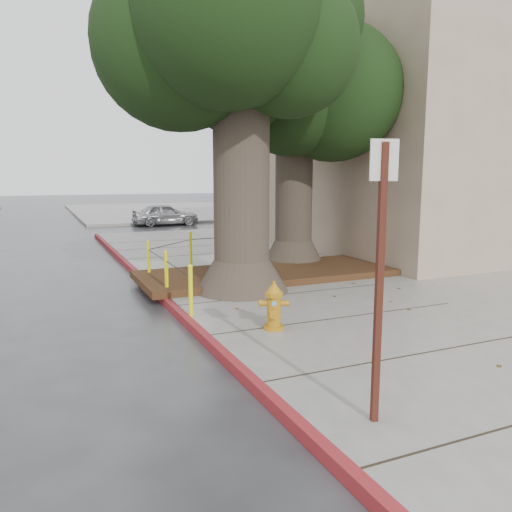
{
  "coord_description": "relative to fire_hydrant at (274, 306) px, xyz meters",
  "views": [
    {
      "loc": [
        -4.34,
        -7.24,
        2.63
      ],
      "look_at": [
        -0.47,
        1.54,
        1.1
      ],
      "focal_mm": 35.0,
      "sensor_mm": 36.0,
      "label": 1
    }
  ],
  "objects": [
    {
      "name": "bollard_ring",
      "position": [
        0.02,
        4.51,
        0.12
      ],
      "size": [
        3.79,
        5.39,
        0.95
      ],
      "color": "yellow",
      "rests_on": "sidewalk_main"
    },
    {
      "name": "tree_far",
      "position": [
        3.53,
        5.46,
        4.48
      ],
      "size": [
        4.5,
        3.8,
        7.17
      ],
      "color": "#4C3F33",
      "rests_on": "sidewalk_main"
    },
    {
      "name": "ground",
      "position": [
        0.89,
        0.13,
        -0.54
      ],
      "size": [
        140.0,
        140.0,
        0.0
      ],
      "primitive_type": "plane",
      "color": "#28282B",
      "rests_on": "ground"
    },
    {
      "name": "signpost",
      "position": [
        -0.41,
        -3.21,
        1.21
      ],
      "size": [
        0.28,
        0.09,
        2.83
      ],
      "rotation": [
        0.0,
        0.0,
        -0.26
      ],
      "color": "#471911",
      "rests_on": "sidewalk_main"
    },
    {
      "name": "planter_bed",
      "position": [
        1.79,
        4.03,
        -0.31
      ],
      "size": [
        6.4,
        2.6,
        0.16
      ],
      "primitive_type": "cube",
      "color": "black",
      "rests_on": "sidewalk_main"
    },
    {
      "name": "building_side_grey",
      "position": [
        22.89,
        32.13,
        5.46
      ],
      "size": [
        12.0,
        14.0,
        12.0
      ],
      "primitive_type": "cube",
      "color": "slate",
      "rests_on": "ground"
    },
    {
      "name": "sidewalk_main",
      "position": [
        6.89,
        2.63,
        -0.47
      ],
      "size": [
        16.0,
        26.0,
        0.15
      ],
      "primitive_type": "cube",
      "color": "slate",
      "rests_on": "ground"
    },
    {
      "name": "building_corner",
      "position": [
        10.89,
        8.63,
        4.46
      ],
      "size": [
        12.0,
        13.0,
        10.0
      ],
      "primitive_type": "cube",
      "color": "tan",
      "rests_on": "ground"
    },
    {
      "name": "car_red",
      "position": [
        10.59,
        20.11,
        0.09
      ],
      "size": [
        3.98,
        1.83,
        1.26
      ],
      "primitive_type": "imported",
      "rotation": [
        0.0,
        0.0,
        1.7
      ],
      "color": "maroon",
      "rests_on": "ground"
    },
    {
      "name": "sidewalk_far",
      "position": [
        6.89,
        30.13,
        -0.47
      ],
      "size": [
        16.0,
        20.0,
        0.15
      ],
      "primitive_type": "cube",
      "color": "slate",
      "rests_on": "ground"
    },
    {
      "name": "tree_near",
      "position": [
        0.92,
        2.95,
        4.84
      ],
      "size": [
        4.5,
        3.8,
        7.68
      ],
      "color": "#4C3F33",
      "rests_on": "sidewalk_main"
    },
    {
      "name": "building_side_white",
      "position": [
        16.89,
        26.13,
        3.96
      ],
      "size": [
        10.0,
        10.0,
        9.0
      ],
      "primitive_type": "cube",
      "color": "silver",
      "rests_on": "ground"
    },
    {
      "name": "curb_red",
      "position": [
        -1.11,
        2.63,
        -0.47
      ],
      "size": [
        0.14,
        26.0,
        0.16
      ],
      "primitive_type": "cube",
      "color": "maroon",
      "rests_on": "ground"
    },
    {
      "name": "fire_hydrant",
      "position": [
        0.0,
        0.0,
        0.0
      ],
      "size": [
        0.44,
        0.44,
        0.81
      ],
      "rotation": [
        0.0,
        0.0,
        -0.42
      ],
      "color": "#BE7F13",
      "rests_on": "sidewalk_main"
    },
    {
      "name": "car_silver",
      "position": [
        2.96,
        19.63,
        0.06
      ],
      "size": [
        3.54,
        1.45,
        1.2
      ],
      "primitive_type": "imported",
      "rotation": [
        0.0,
        0.0,
        1.56
      ],
      "color": "#9C9CA0",
      "rests_on": "ground"
    }
  ]
}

